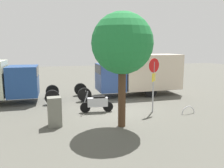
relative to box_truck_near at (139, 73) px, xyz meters
The scene contains 7 objects.
ground_plane 4.86m from the box_truck_near, 50.46° to the left, with size 60.00×60.00×0.00m, color #525149.
box_truck_near is the anchor object (origin of this frame).
motorcycle 5.38m from the box_truck_near, 42.89° to the left, with size 1.81×0.57×1.20m.
stop_sign 4.48m from the box_truck_near, 78.08° to the left, with size 0.71×0.33×2.95m.
street_tree 7.13m from the box_truck_near, 61.77° to the left, with size 2.66×2.66×5.03m.
utility_cabinet 8.12m from the box_truck_near, 40.32° to the left, with size 0.60×0.53×1.34m, color slate.
bike_rack_hoop 5.47m from the box_truck_near, 98.59° to the left, with size 0.85×0.85×0.05m, color #B7B7BC.
Camera 1 is at (3.29, 11.75, 3.57)m, focal length 35.98 mm.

